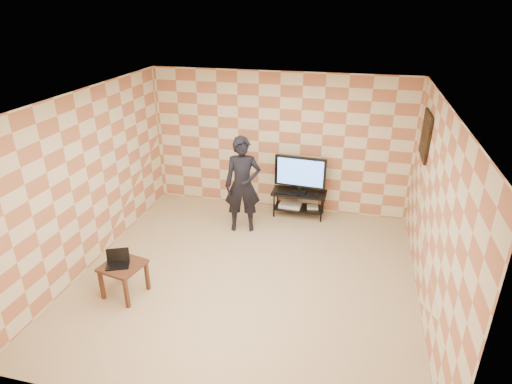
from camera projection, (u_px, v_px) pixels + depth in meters
floor at (247, 276)px, 6.56m from camera, size 5.00×5.00×0.00m
wall_back at (279, 143)px, 8.21m from camera, size 5.00×0.02×2.70m
wall_front at (174, 312)px, 3.79m from camera, size 5.00×0.02×2.70m
wall_left at (88, 180)px, 6.54m from camera, size 0.02×5.00×2.70m
wall_right at (435, 216)px, 5.47m from camera, size 0.02×5.00×2.70m
ceiling at (245, 100)px, 5.44m from camera, size 5.00×5.00×0.02m
wall_art at (426, 136)px, 6.60m from camera, size 0.04×0.72×0.72m
tv_stand at (299, 198)px, 8.25m from camera, size 1.03×0.46×0.50m
tv at (300, 173)px, 8.03m from camera, size 0.98×0.21×0.71m
dvd_player at (290, 205)px, 8.34m from camera, size 0.43×0.32×0.07m
game_console at (312, 207)px, 8.27m from camera, size 0.23×0.18×0.05m
side_table at (123, 270)px, 6.00m from camera, size 0.62×0.62×0.50m
laptop at (118, 261)px, 5.95m from camera, size 0.38×0.35×0.21m
person at (243, 185)px, 7.55m from camera, size 0.72×0.56×1.75m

